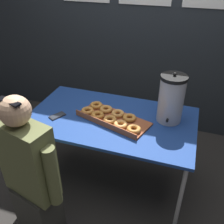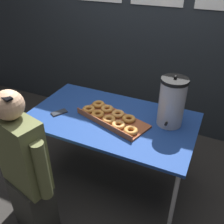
{
  "view_description": "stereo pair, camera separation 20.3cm",
  "coord_description": "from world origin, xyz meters",
  "px_view_note": "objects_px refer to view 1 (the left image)",
  "views": [
    {
      "loc": [
        0.58,
        -1.7,
        1.93
      ],
      "look_at": [
        0.01,
        0.0,
        0.8
      ],
      "focal_mm": 40.0,
      "sensor_mm": 36.0,
      "label": 1
    },
    {
      "loc": [
        0.77,
        -1.62,
        1.93
      ],
      "look_at": [
        0.01,
        0.0,
        0.8
      ],
      "focal_mm": 40.0,
      "sensor_mm": 36.0,
      "label": 2
    }
  ],
  "objects_px": {
    "person_seated": "(32,178)",
    "coffee_urn": "(171,99)",
    "cell_phone": "(57,116)",
    "donut_box": "(111,117)"
  },
  "relations": [
    {
      "from": "cell_phone",
      "to": "coffee_urn",
      "type": "bearing_deg",
      "value": 45.15
    },
    {
      "from": "coffee_urn",
      "to": "person_seated",
      "type": "bearing_deg",
      "value": -134.17
    },
    {
      "from": "coffee_urn",
      "to": "person_seated",
      "type": "relative_size",
      "value": 0.34
    },
    {
      "from": "donut_box",
      "to": "cell_phone",
      "type": "relative_size",
      "value": 4.34
    },
    {
      "from": "coffee_urn",
      "to": "donut_box",
      "type": "bearing_deg",
      "value": -161.71
    },
    {
      "from": "cell_phone",
      "to": "person_seated",
      "type": "xyz_separation_m",
      "value": [
        0.1,
        -0.59,
        -0.14
      ]
    },
    {
      "from": "person_seated",
      "to": "coffee_urn",
      "type": "bearing_deg",
      "value": -120.39
    },
    {
      "from": "coffee_urn",
      "to": "cell_phone",
      "type": "relative_size",
      "value": 2.81
    },
    {
      "from": "coffee_urn",
      "to": "person_seated",
      "type": "xyz_separation_m",
      "value": [
        -0.82,
        -0.84,
        -0.34
      ]
    },
    {
      "from": "coffee_urn",
      "to": "cell_phone",
      "type": "height_order",
      "value": "coffee_urn"
    }
  ]
}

